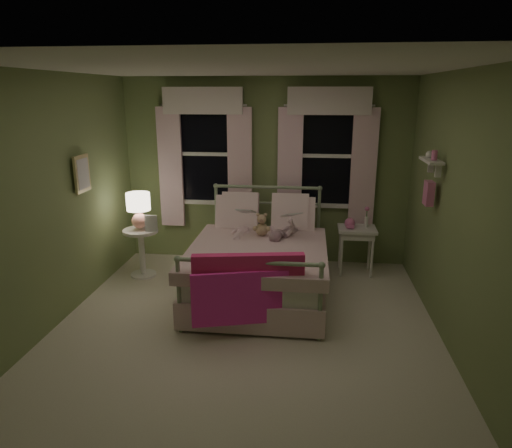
# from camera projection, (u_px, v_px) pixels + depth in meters

# --- Properties ---
(room_shell) EXTENTS (4.20, 4.20, 4.20)m
(room_shell) POSITION_uv_depth(u_px,v_px,m) (244.00, 209.00, 4.44)
(room_shell) COLOR beige
(room_shell) RESTS_ON ground
(bed) EXTENTS (1.58, 2.04, 1.18)m
(bed) POSITION_uv_depth(u_px,v_px,m) (259.00, 265.00, 5.50)
(bed) COLOR white
(bed) RESTS_ON ground
(pink_throw) EXTENTS (1.10, 0.37, 0.71)m
(pink_throw) POSITION_uv_depth(u_px,v_px,m) (248.00, 281.00, 4.46)
(pink_throw) COLOR #E22C6F
(pink_throw) RESTS_ON bed
(child_left) EXTENTS (0.27, 0.19, 0.70)m
(child_left) POSITION_uv_depth(u_px,v_px,m) (241.00, 212.00, 5.79)
(child_left) COLOR #F7D1DD
(child_left) RESTS_ON bed
(child_right) EXTENTS (0.47, 0.42, 0.80)m
(child_right) POSITION_uv_depth(u_px,v_px,m) (285.00, 210.00, 5.71)
(child_right) COLOR #F7D1DD
(child_right) RESTS_ON bed
(book_left) EXTENTS (0.21, 0.14, 0.26)m
(book_left) POSITION_uv_depth(u_px,v_px,m) (238.00, 214.00, 5.54)
(book_left) COLOR beige
(book_left) RESTS_ON child_left
(book_right) EXTENTS (0.23, 0.18, 0.26)m
(book_right) POSITION_uv_depth(u_px,v_px,m) (284.00, 219.00, 5.49)
(book_right) COLOR beige
(book_right) RESTS_ON child_right
(teddy_bear) EXTENTS (0.22, 0.17, 0.30)m
(teddy_bear) POSITION_uv_depth(u_px,v_px,m) (262.00, 226.00, 5.64)
(teddy_bear) COLOR tan
(teddy_bear) RESTS_ON bed
(nightstand_left) EXTENTS (0.46, 0.46, 0.65)m
(nightstand_left) POSITION_uv_depth(u_px,v_px,m) (141.00, 246.00, 6.07)
(nightstand_left) COLOR white
(nightstand_left) RESTS_ON ground
(table_lamp) EXTENTS (0.31, 0.31, 0.48)m
(table_lamp) POSITION_uv_depth(u_px,v_px,m) (139.00, 207.00, 5.92)
(table_lamp) COLOR #EE9B8D
(table_lamp) RESTS_ON nightstand_left
(book_nightstand) EXTENTS (0.17, 0.23, 0.02)m
(book_nightstand) POSITION_uv_depth(u_px,v_px,m) (145.00, 231.00, 5.91)
(book_nightstand) COLOR beige
(book_nightstand) RESTS_ON nightstand_left
(nightstand_right) EXTENTS (0.50, 0.40, 0.64)m
(nightstand_right) POSITION_uv_depth(u_px,v_px,m) (357.00, 235.00, 6.11)
(nightstand_right) COLOR white
(nightstand_right) RESTS_ON ground
(pink_toy) EXTENTS (0.14, 0.19, 0.14)m
(pink_toy) POSITION_uv_depth(u_px,v_px,m) (350.00, 223.00, 6.08)
(pink_toy) COLOR pink
(pink_toy) RESTS_ON nightstand_right
(bud_vase) EXTENTS (0.06, 0.06, 0.28)m
(bud_vase) POSITION_uv_depth(u_px,v_px,m) (367.00, 217.00, 6.08)
(bud_vase) COLOR white
(bud_vase) RESTS_ON nightstand_right
(window_left) EXTENTS (1.34, 0.13, 1.96)m
(window_left) POSITION_uv_depth(u_px,v_px,m) (205.00, 149.00, 6.39)
(window_left) COLOR black
(window_left) RESTS_ON room_shell
(window_right) EXTENTS (1.34, 0.13, 1.96)m
(window_right) POSITION_uv_depth(u_px,v_px,m) (327.00, 151.00, 6.19)
(window_right) COLOR black
(window_right) RESTS_ON room_shell
(wall_shelf) EXTENTS (0.15, 0.50, 0.60)m
(wall_shelf) POSITION_uv_depth(u_px,v_px,m) (430.00, 177.00, 4.84)
(wall_shelf) COLOR white
(wall_shelf) RESTS_ON room_shell
(framed_picture) EXTENTS (0.03, 0.32, 0.42)m
(framed_picture) POSITION_uv_depth(u_px,v_px,m) (82.00, 174.00, 5.18)
(framed_picture) COLOR beige
(framed_picture) RESTS_ON room_shell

